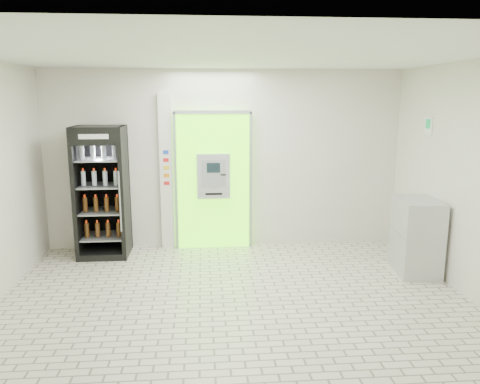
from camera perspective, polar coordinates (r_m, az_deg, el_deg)
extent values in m
plane|color=beige|center=(5.94, -0.54, -13.80)|extent=(6.00, 6.00, 0.00)
plane|color=silver|center=(7.94, -1.86, 3.96)|extent=(6.00, 0.00, 6.00)
plane|color=silver|center=(3.06, 2.81, -8.28)|extent=(6.00, 0.00, 6.00)
plane|color=silver|center=(6.42, 27.21, 0.91)|extent=(0.00, 5.00, 5.00)
plane|color=white|center=(5.39, -0.60, 16.41)|extent=(6.00, 6.00, 0.00)
cube|color=#60FF0E|center=(7.91, -3.27, 1.36)|extent=(1.20, 0.12, 2.30)
cube|color=gray|center=(7.72, -3.35, 9.70)|extent=(1.28, 0.04, 0.06)
cube|color=gray|center=(7.85, -7.85, 1.20)|extent=(0.04, 0.04, 2.30)
cube|color=gray|center=(7.88, 1.33, 1.34)|extent=(0.04, 0.04, 2.30)
cube|color=black|center=(8.00, -2.49, -3.28)|extent=(0.62, 0.01, 0.67)
cube|color=black|center=(7.76, -5.86, 7.30)|extent=(0.22, 0.01, 0.18)
cube|color=#B0B3B8|center=(7.79, -3.25, 1.94)|extent=(0.55, 0.12, 0.75)
cube|color=black|center=(7.70, -3.25, 2.97)|extent=(0.22, 0.01, 0.16)
cube|color=gray|center=(7.75, -3.23, 0.92)|extent=(0.16, 0.01, 0.12)
cube|color=black|center=(7.72, -2.06, 2.10)|extent=(0.09, 0.01, 0.02)
cube|color=black|center=(7.78, -3.22, -0.24)|extent=(0.28, 0.01, 0.03)
cube|color=silver|center=(7.93, -8.93, 2.36)|extent=(0.22, 0.10, 2.60)
cube|color=#193FB2|center=(7.83, -9.04, 4.83)|extent=(0.09, 0.01, 0.06)
cube|color=red|center=(7.84, -9.01, 3.88)|extent=(0.09, 0.01, 0.06)
cube|color=yellow|center=(7.86, -8.98, 2.94)|extent=(0.09, 0.01, 0.06)
cube|color=orange|center=(7.88, -8.95, 2.01)|extent=(0.09, 0.01, 0.06)
cube|color=red|center=(7.90, -8.92, 1.08)|extent=(0.09, 0.01, 0.06)
cube|color=black|center=(7.81, -16.47, 0.01)|extent=(0.79, 0.72, 2.10)
cube|color=black|center=(8.12, -16.01, 0.47)|extent=(0.79, 0.06, 2.10)
cube|color=red|center=(7.34, -17.43, 6.46)|extent=(0.77, 0.01, 0.25)
cube|color=white|center=(7.34, -17.44, 6.46)|extent=(0.44, 0.01, 0.07)
cube|color=black|center=(8.06, -16.07, -6.95)|extent=(0.79, 0.72, 0.10)
cylinder|color=gray|center=(7.40, -14.43, -1.16)|extent=(0.02, 0.02, 0.94)
cube|color=gray|center=(7.98, -16.17, -5.16)|extent=(0.66, 0.61, 0.02)
cube|color=gray|center=(7.87, -16.34, -2.23)|extent=(0.66, 0.61, 0.02)
cube|color=gray|center=(7.79, -16.51, 0.77)|extent=(0.66, 0.61, 0.02)
cube|color=gray|center=(7.72, -16.69, 3.83)|extent=(0.66, 0.61, 0.02)
cube|color=#B0B3B8|center=(7.31, 20.72, -5.07)|extent=(0.64, 0.88, 1.10)
cube|color=gray|center=(7.18, 18.74, -4.76)|extent=(0.10, 0.80, 0.01)
cube|color=white|center=(7.56, 22.01, 7.49)|extent=(0.02, 0.22, 0.26)
cube|color=#0D974A|center=(7.56, 21.94, 7.72)|extent=(0.00, 0.14, 0.14)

